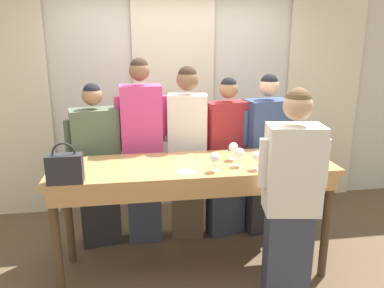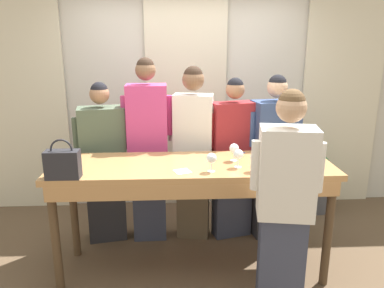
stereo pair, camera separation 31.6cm
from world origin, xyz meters
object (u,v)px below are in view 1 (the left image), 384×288
at_px(wine_bottle, 288,147).
at_px(wine_glass_front_mid, 240,153).
at_px(guest_pink_top, 142,152).
at_px(guest_navy_coat, 265,156).
at_px(wine_glass_center_right, 215,158).
at_px(guest_olive_jacket, 97,167).
at_px(wine_glass_front_left, 278,150).
at_px(wine_glass_front_right, 311,156).
at_px(handbag, 65,168).
at_px(potted_plant, 302,178).
at_px(host_pouring, 291,202).
at_px(tasting_bar, 194,177).
at_px(guest_striped_shirt, 227,157).
at_px(wine_glass_center_mid, 233,147).
at_px(guest_cream_sweater, 188,151).
at_px(wine_glass_center_left, 257,156).

xyz_separation_m(wine_bottle, wine_glass_front_mid, (-0.45, -0.09, -0.01)).
distance_m(guest_pink_top, guest_navy_coat, 1.27).
relative_size(wine_glass_center_right, guest_olive_jacket, 0.09).
relative_size(wine_glass_front_left, wine_glass_center_right, 1.00).
bearing_deg(wine_glass_front_right, handbag, -179.27).
bearing_deg(wine_glass_front_right, potted_plant, 65.58).
xyz_separation_m(handbag, host_pouring, (1.60, -0.30, -0.24)).
xyz_separation_m(wine_glass_front_left, wine_glass_front_right, (0.20, -0.20, 0.00)).
bearing_deg(wine_glass_front_left, host_pouring, -100.15).
xyz_separation_m(tasting_bar, guest_navy_coat, (0.86, 0.63, -0.04)).
relative_size(wine_bottle, wine_glass_front_left, 2.11).
bearing_deg(wine_bottle, guest_striped_shirt, 120.22).
relative_size(tasting_bar, wine_bottle, 7.29).
distance_m(wine_glass_front_mid, wine_glass_center_right, 0.25).
relative_size(wine_glass_front_mid, guest_pink_top, 0.08).
xyz_separation_m(wine_glass_front_right, guest_pink_top, (-1.32, 0.88, -0.17)).
bearing_deg(tasting_bar, handbag, -164.52).
xyz_separation_m(wine_glass_front_mid, wine_glass_front_right, (0.55, -0.15, 0.00)).
distance_m(wine_glass_center_mid, host_pouring, 0.75).
distance_m(guest_pink_top, guest_striped_shirt, 0.86).
height_order(guest_olive_jacket, host_pouring, host_pouring).
xyz_separation_m(wine_glass_front_left, wine_glass_front_mid, (-0.35, -0.04, 0.00)).
distance_m(wine_bottle, handbag, 1.82).
height_order(wine_glass_front_left, potted_plant, wine_glass_front_left).
height_order(wine_glass_center_mid, guest_cream_sweater, guest_cream_sweater).
xyz_separation_m(guest_olive_jacket, guest_pink_top, (0.44, 0.00, 0.13)).
bearing_deg(wine_bottle, wine_glass_center_mid, 169.15).
distance_m(guest_navy_coat, potted_plant, 1.01).
height_order(guest_pink_top, host_pouring, guest_pink_top).
distance_m(wine_glass_center_right, potted_plant, 2.10).
bearing_deg(tasting_bar, guest_cream_sweater, 86.52).
xyz_separation_m(wine_glass_front_mid, wine_glass_center_left, (0.12, -0.10, 0.00)).
xyz_separation_m(wine_glass_center_right, guest_olive_jacket, (-0.99, 0.82, -0.30)).
xyz_separation_m(wine_glass_center_mid, guest_olive_jacket, (-1.21, 0.55, -0.30)).
height_order(wine_bottle, wine_glass_front_left, wine_bottle).
xyz_separation_m(handbag, wine_glass_front_mid, (1.35, 0.18, -0.01)).
height_order(tasting_bar, wine_glass_front_left, wine_glass_front_left).
bearing_deg(guest_striped_shirt, guest_navy_coat, 0.00).
relative_size(wine_glass_center_left, guest_cream_sweater, 0.09).
bearing_deg(wine_glass_center_mid, guest_striped_shirt, 81.14).
bearing_deg(guest_cream_sweater, wine_bottle, -39.37).
relative_size(wine_glass_front_left, guest_cream_sweater, 0.09).
xyz_separation_m(tasting_bar, guest_olive_jacket, (-0.85, 0.63, -0.08)).
bearing_deg(wine_glass_center_mid, guest_olive_jacket, 155.60).
relative_size(tasting_bar, wine_glass_center_left, 15.40).
xyz_separation_m(wine_glass_front_left, guest_navy_coat, (0.14, 0.68, -0.26)).
xyz_separation_m(wine_glass_center_left, guest_olive_jacket, (-1.34, 0.82, -0.30)).
xyz_separation_m(handbag, potted_plant, (2.54, 1.44, -0.76)).
distance_m(wine_glass_front_right, guest_olive_jacket, 1.99).
xyz_separation_m(wine_glass_front_right, wine_glass_center_right, (-0.77, 0.06, 0.00)).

